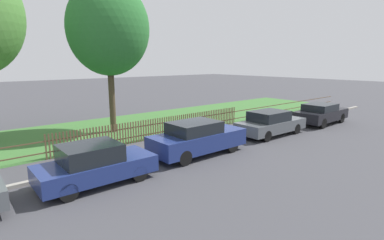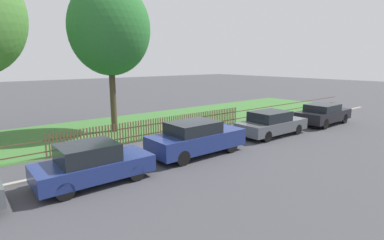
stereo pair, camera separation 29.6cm
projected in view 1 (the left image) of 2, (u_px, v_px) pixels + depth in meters
ground_plane at (190, 147)px, 14.33m from camera, size 120.00×120.00×0.00m
kerb_stone at (189, 146)px, 14.39m from camera, size 38.66×0.20×0.12m
grass_strip at (128, 126)px, 18.93m from camera, size 38.66×7.40×0.01m
park_fence at (161, 128)px, 16.05m from camera, size 38.66×0.05×1.10m
parked_car_black_saloon at (95, 164)px, 9.94m from camera, size 3.83×1.71×1.39m
parked_car_navy_estate at (197, 138)px, 13.08m from camera, size 4.42×1.73×1.49m
parked_car_red_compact at (270, 123)px, 16.57m from camera, size 4.35×1.78×1.37m
parked_car_white_van at (321, 113)px, 19.59m from camera, size 4.32×1.85×1.34m
covered_motorcycle at (198, 125)px, 16.07m from camera, size 2.01×0.90×1.08m
tree_behind_motorcycle at (108, 29)px, 16.38m from camera, size 4.47×4.47×8.39m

